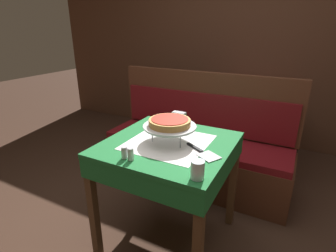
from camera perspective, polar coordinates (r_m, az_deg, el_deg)
The scene contains 13 objects.
ground_plane at distance 2.14m, azimuth 0.11°, elevation -22.85°, with size 14.00×14.00×0.00m, color #382319.
dining_table_front at distance 1.74m, azimuth 0.13°, elevation -6.58°, with size 0.79×0.79×0.78m.
dining_table_rear at distance 3.12m, azimuth 16.56°, elevation 5.29°, with size 0.78×0.78×0.79m.
booth_bench at distance 2.60m, azimuth 6.13°, elevation -5.72°, with size 1.77×0.52×1.08m.
back_wall_panel at distance 3.59m, azimuth 16.69°, elevation 15.58°, with size 6.00×0.04×2.40m, color #4C2D1E.
pizza_pan_stand at distance 1.67m, azimuth 0.48°, elevation -0.20°, with size 0.34×0.34×0.11m.
deep_dish_pizza at distance 1.66m, azimuth 0.48°, elevation 0.85°, with size 0.27×0.27×0.04m.
pizza_server at distance 1.57m, azimuth 7.55°, elevation -5.71°, with size 0.25×0.18×0.01m.
water_glass_near at distance 1.30m, azimuth 6.45°, elevation -9.43°, with size 0.07×0.07×0.09m.
salt_shaker at distance 1.50m, azimuth -9.47°, elevation -5.73°, with size 0.04×0.04×0.07m.
pepper_shaker at distance 1.48m, azimuth -8.12°, elevation -6.08°, with size 0.03×0.03×0.07m.
napkin_holder at distance 2.01m, azimuth 2.40°, elevation 1.83°, with size 0.10×0.05×0.09m.
condiment_caddy at distance 3.07m, azimuth 17.47°, elevation 7.82°, with size 0.13×0.13×0.18m.
Camera 1 is at (0.71, -1.37, 1.47)m, focal length 28.00 mm.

